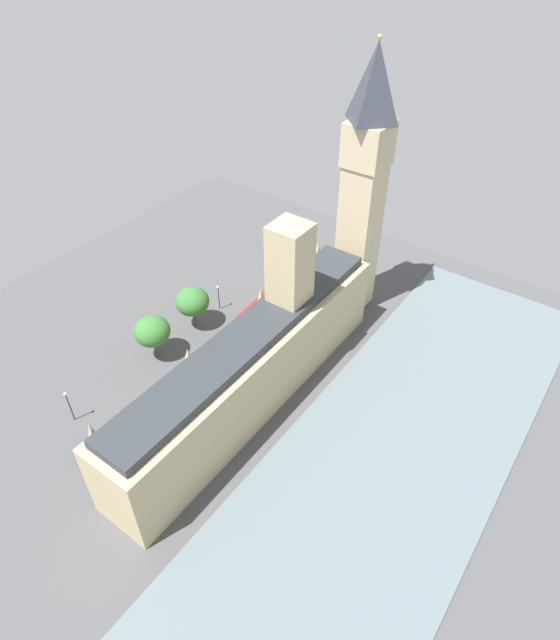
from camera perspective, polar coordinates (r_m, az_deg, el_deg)
The scene contains 13 objects.
ground_plane at distance 99.40m, azimuth -3.83°, elevation -7.90°, with size 132.72×132.72×0.00m, color #4C4C4F.
river_thames at distance 90.25m, azimuth 10.81°, elevation -15.57°, with size 33.62×119.44×0.25m, color slate.
parliament_building at distance 92.84m, azimuth -2.67°, elevation -4.41°, with size 10.91×62.72×30.84m.
clock_tower at distance 106.25m, azimuth 8.96°, elevation 14.05°, with size 7.83×7.83×54.17m.
double_decker_bus_far_end at distance 112.49m, azimuth -2.53°, elevation 0.79°, with size 3.15×10.63×4.75m.
car_dark_green_midblock at distance 105.83m, azimuth -6.70°, elevation -3.78°, with size 1.90×4.11×1.74m.
car_white_kerbside at distance 98.00m, azimuth -13.24°, elevation -9.37°, with size 1.87×4.23×1.74m.
car_black_leading at distance 95.58m, azimuth -19.72°, elevation -12.87°, with size 1.85×4.09×1.74m.
pedestrian_near_tower at distance 103.70m, azimuth -4.17°, elevation -4.79°, with size 0.64×0.70×1.67m.
plane_tree_trailing at distance 110.66m, azimuth -9.38°, elevation 1.98°, with size 6.96×6.96×9.44m.
plane_tree_opposite_hall at distance 104.79m, azimuth -13.53°, elevation -1.17°, with size 6.95×6.95×9.51m.
street_lamp_under_trees at distance 115.82m, azimuth -6.62°, elevation 2.91°, with size 0.56×0.56×6.19m.
street_lamp_by_river_gate at distance 98.48m, azimuth -21.77°, elevation -8.10°, with size 0.56×0.56×6.91m.
Camera 1 is at (-44.51, 50.09, 73.42)m, focal length 29.86 mm.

